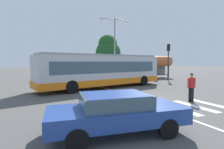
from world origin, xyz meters
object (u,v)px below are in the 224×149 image
object	(u,v)px
parked_car_blue	(123,73)
bus_stop_shelter	(158,62)
city_transit_bus	(103,71)
parked_car_black	(46,75)
parked_car_charcoal	(68,74)
parked_car_red	(105,73)
background_tree_right	(108,50)
pedestrian_crossing_street	(191,86)
traffic_light_far_corner	(168,56)
parked_car_champagne	(88,74)
foreground_sedan	(116,111)
twin_arm_street_lamp	(115,42)

from	to	relation	value
parked_car_blue	bus_stop_shelter	size ratio (longest dim) A/B	1.11
city_transit_bus	parked_car_black	size ratio (longest dim) A/B	2.67
parked_car_charcoal	parked_car_red	world-z (taller)	same
parked_car_black	parked_car_charcoal	size ratio (longest dim) A/B	1.01
background_tree_right	bus_stop_shelter	bearing A→B (deg)	-44.48
parked_car_black	bus_stop_shelter	world-z (taller)	bus_stop_shelter
pedestrian_crossing_street	city_transit_bus	bearing A→B (deg)	109.22
traffic_light_far_corner	bus_stop_shelter	size ratio (longest dim) A/B	1.13
parked_car_blue	traffic_light_far_corner	distance (m)	7.04
city_transit_bus	parked_car_champagne	size ratio (longest dim) A/B	2.73
parked_car_black	parked_car_blue	distance (m)	10.96
foreground_sedan	parked_car_champagne	xyz separation A→B (m)	(4.44, 18.38, 0.00)
parked_car_champagne	parked_car_red	xyz separation A→B (m)	(2.78, 0.42, 0.00)
foreground_sedan	parked_car_champagne	world-z (taller)	same
traffic_light_far_corner	pedestrian_crossing_street	bearing A→B (deg)	-125.84
twin_arm_street_lamp	parked_car_red	bearing A→B (deg)	96.86
parked_car_black	bus_stop_shelter	bearing A→B (deg)	-8.84
parked_car_champagne	twin_arm_street_lamp	xyz separation A→B (m)	(3.09, -2.17, 4.29)
parked_car_red	parked_car_black	bearing A→B (deg)	-178.38
parked_car_charcoal	background_tree_right	xyz separation A→B (m)	(7.11, 3.11, 3.49)
pedestrian_crossing_street	parked_car_champagne	world-z (taller)	pedestrian_crossing_street
foreground_sedan	parked_car_champagne	size ratio (longest dim) A/B	1.03
parked_car_charcoal	twin_arm_street_lamp	size ratio (longest dim) A/B	0.57
bus_stop_shelter	foreground_sedan	bearing A→B (deg)	-132.28
parked_car_blue	traffic_light_far_corner	bearing A→B (deg)	-55.87
foreground_sedan	parked_car_black	world-z (taller)	same
parked_car_black	parked_car_champagne	distance (m)	5.36
parked_car_red	background_tree_right	world-z (taller)	background_tree_right
foreground_sedan	parked_car_charcoal	distance (m)	18.77
foreground_sedan	bus_stop_shelter	xyz separation A→B (m)	(14.68, 16.14, 1.65)
parked_car_champagne	background_tree_right	bearing A→B (deg)	37.21
parked_car_blue	bus_stop_shelter	bearing A→B (deg)	-26.49
foreground_sedan	parked_car_blue	world-z (taller)	same
foreground_sedan	parked_car_charcoal	size ratio (longest dim) A/B	1.02
parked_car_champagne	bus_stop_shelter	bearing A→B (deg)	-12.32
parked_car_charcoal	traffic_light_far_corner	xyz separation A→B (m)	(11.93, -5.70, 2.39)
city_transit_bus	traffic_light_far_corner	size ratio (longest dim) A/B	2.66
parked_car_champagne	bus_stop_shelter	world-z (taller)	bus_stop_shelter
foreground_sedan	parked_car_blue	distance (m)	21.01
parked_car_red	bus_stop_shelter	bearing A→B (deg)	-19.60
parked_car_champagne	traffic_light_far_corner	bearing A→B (deg)	-30.13
bus_stop_shelter	parked_car_charcoal	bearing A→B (deg)	168.85
city_transit_bus	pedestrian_crossing_street	world-z (taller)	city_transit_bus
parked_car_blue	background_tree_right	xyz separation A→B (m)	(-1.10, 3.33, 3.49)
city_transit_bus	parked_car_black	bearing A→B (deg)	117.28
parked_car_blue	bus_stop_shelter	xyz separation A→B (m)	(4.65, -2.32, 1.65)
parked_car_blue	twin_arm_street_lamp	xyz separation A→B (m)	(-2.50, -2.25, 4.29)
parked_car_champagne	parked_car_black	bearing A→B (deg)	177.97
parked_car_black	twin_arm_street_lamp	distance (m)	9.77
city_transit_bus	background_tree_right	size ratio (longest dim) A/B	1.83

